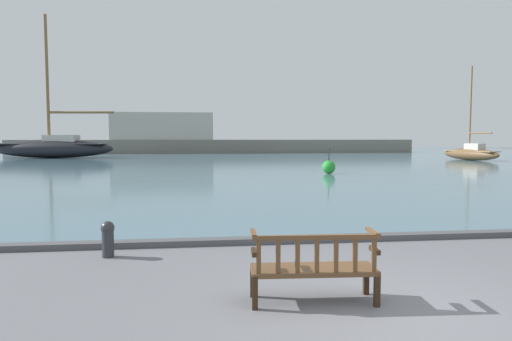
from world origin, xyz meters
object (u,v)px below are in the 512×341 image
Objects in this scene: mooring_bollard at (108,237)px; channel_buoy at (329,167)px; park_bench at (314,267)px; sailboat_nearest_starboard at (471,153)px; sailboat_distant_harbor at (53,147)px.

mooring_bollard is 18.45m from channel_buoy.
sailboat_nearest_starboard is at bearing 55.04° from park_bench.
channel_buoy is (21.10, -21.53, -0.70)m from sailboat_distant_harbor.
channel_buoy reaches higher than park_bench.
mooring_bollard is 0.45× the size of channel_buoy.
park_bench is 38.49m from sailboat_nearest_starboard.
mooring_bollard is at bearing -130.96° from sailboat_nearest_starboard.
sailboat_nearest_starboard reaches higher than channel_buoy.
sailboat_distant_harbor is at bearing 108.15° from mooring_bollard.
sailboat_distant_harbor is 9.48× the size of channel_buoy.
sailboat_nearest_starboard is at bearing 49.04° from mooring_bollard.
mooring_bollard is (-25.11, -28.93, -0.36)m from sailboat_nearest_starboard.
sailboat_nearest_starboard is (37.50, -8.86, -0.43)m from sailboat_distant_harbor.
sailboat_nearest_starboard reaches higher than mooring_bollard.
channel_buoy is at bearing -45.57° from sailboat_distant_harbor.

